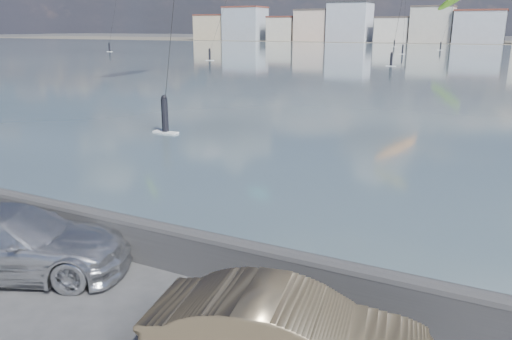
# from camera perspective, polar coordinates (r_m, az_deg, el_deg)

# --- Properties ---
(ground) EXTENTS (700.00, 700.00, 0.00)m
(ground) POSITION_cam_1_polar(r_m,az_deg,el_deg) (9.75, -16.92, -17.76)
(ground) COLOR #333335
(ground) RESTS_ON ground
(bay_water) EXTENTS (500.00, 177.00, 0.00)m
(bay_water) POSITION_cam_1_polar(r_m,az_deg,el_deg) (97.48, 23.92, 11.55)
(bay_water) COLOR #3C4E59
(bay_water) RESTS_ON ground
(far_shore_strip) EXTENTS (500.00, 60.00, 0.00)m
(far_shore_strip) POSITION_cam_1_polar(r_m,az_deg,el_deg) (205.81, 25.97, 12.97)
(far_shore_strip) COLOR #4C473D
(far_shore_strip) RESTS_ON ground
(seawall) EXTENTS (400.00, 0.36, 1.08)m
(seawall) POSITION_cam_1_polar(r_m,az_deg,el_deg) (11.27, -7.64, -8.94)
(seawall) COLOR #28282B
(seawall) RESTS_ON ground
(far_buildings) EXTENTS (240.79, 13.26, 14.60)m
(far_buildings) POSITION_cam_1_polar(r_m,az_deg,el_deg) (191.72, 26.46, 14.61)
(far_buildings) COLOR beige
(far_buildings) RESTS_ON ground
(car_silver) EXTENTS (5.60, 4.10, 1.51)m
(car_silver) POSITION_cam_1_polar(r_m,az_deg,el_deg) (12.36, -26.20, -7.35)
(car_silver) COLOR silver
(car_silver) RESTS_ON ground
(car_champagne) EXTENTS (4.65, 2.36, 1.46)m
(car_champagne) POSITION_cam_1_polar(r_m,az_deg,el_deg) (8.06, 3.63, -18.60)
(car_champagne) COLOR tan
(car_champagne) RESTS_ON ground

